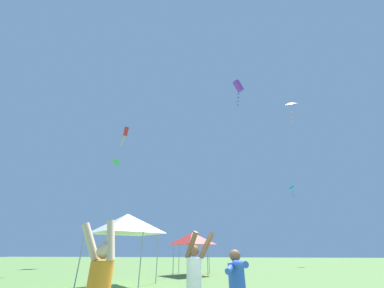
% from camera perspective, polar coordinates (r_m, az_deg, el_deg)
% --- Properties ---
extents(person_watcher_blue, '(0.41, 0.90, 1.61)m').
position_cam_1_polar(person_watcher_blue, '(5.03, 11.79, -32.86)').
color(person_watcher_blue, '#2D2D38').
rests_on(person_watcher_blue, ground).
extents(person_companion_white, '(0.74, 0.43, 2.01)m').
position_cam_1_polar(person_companion_white, '(5.63, 0.73, -31.59)').
color(person_companion_white, '#2D2D38').
rests_on(person_companion_white, ground).
extents(canopy_tent_white, '(3.20, 3.20, 3.43)m').
position_cam_1_polar(canopy_tent_white, '(13.11, -16.68, -19.30)').
color(canopy_tent_white, '#9E9EA3').
rests_on(canopy_tent_white, ground).
extents(canopy_tent_red, '(2.68, 2.68, 2.87)m').
position_cam_1_polar(canopy_tent_red, '(18.45, 0.06, -23.46)').
color(canopy_tent_red, '#9E9EA3').
rests_on(canopy_tent_red, ground).
extents(kite_blue_delta, '(0.72, 0.66, 1.30)m').
position_cam_1_polar(kite_blue_delta, '(12.22, 24.59, 9.52)').
color(kite_blue_delta, blue).
extents(kite_red_box, '(0.76, 0.82, 2.54)m').
position_cam_1_polar(kite_red_box, '(27.85, -16.93, 3.00)').
color(kite_red_box, red).
extents(kite_purple_box, '(1.29, 1.13, 3.28)m').
position_cam_1_polar(kite_purple_box, '(27.20, 11.99, 14.44)').
color(kite_purple_box, purple).
extents(kite_green_diamond, '(1.38, 1.54, 0.59)m').
position_cam_1_polar(kite_green_diamond, '(34.49, -19.09, -4.40)').
color(kite_green_diamond, green).
extents(kite_cyan_box, '(0.85, 0.59, 1.69)m').
position_cam_1_polar(kite_cyan_box, '(35.30, 24.65, -10.42)').
color(kite_cyan_box, '#2DB7CC').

